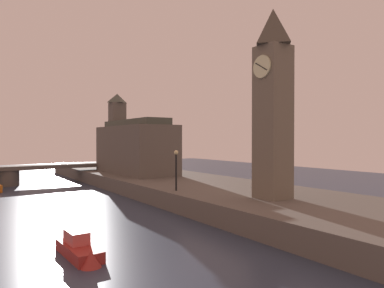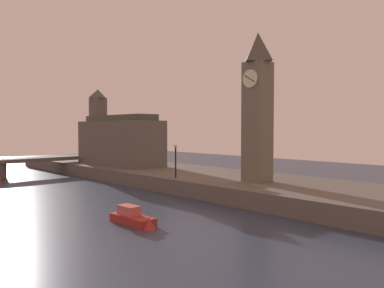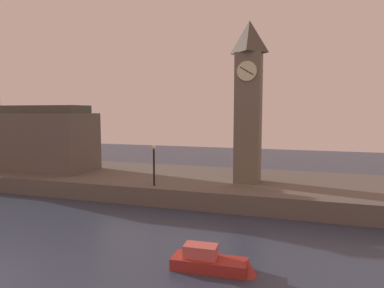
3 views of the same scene
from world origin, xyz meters
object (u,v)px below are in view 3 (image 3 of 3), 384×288
Objects in this scene: clock_tower at (248,100)px; parliament_hall at (27,137)px; streetlamp at (154,160)px; boat_dinghy_red at (217,263)px.

clock_tower reaches higher than parliament_hall.
streetlamp is (16.43, -3.65, -1.25)m from parliament_hall.
streetlamp is at bearing -151.73° from clock_tower.
clock_tower is 4.07× the size of streetlamp.
clock_tower is 3.22× the size of boat_dinghy_red.
parliament_hall reaches higher than boat_dinghy_red.
streetlamp is at bearing -12.51° from parliament_hall.
streetlamp is (-7.13, -3.83, -4.94)m from clock_tower.
streetlamp is 13.23m from boat_dinghy_red.
streetlamp reaches higher than boat_dinghy_red.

